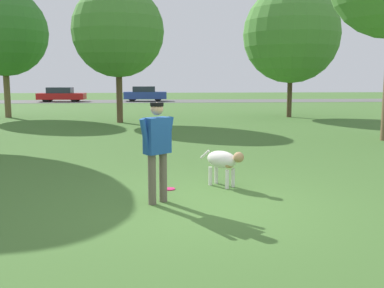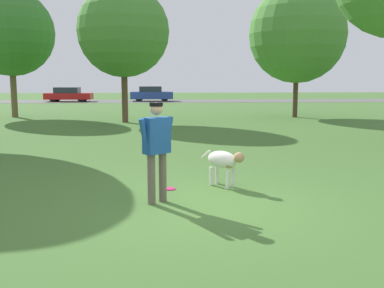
{
  "view_description": "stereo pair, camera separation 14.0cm",
  "coord_description": "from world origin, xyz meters",
  "px_view_note": "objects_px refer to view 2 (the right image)",
  "views": [
    {
      "loc": [
        -0.78,
        -7.02,
        2.03
      ],
      "look_at": [
        -0.13,
        0.76,
        0.9
      ],
      "focal_mm": 42.0,
      "sensor_mm": 36.0,
      "label": 1
    },
    {
      "loc": [
        -0.64,
        -7.03,
        2.03
      ],
      "look_at": [
        -0.13,
        0.76,
        0.9
      ],
      "focal_mm": 42.0,
      "sensor_mm": 36.0,
      "label": 2
    }
  ],
  "objects_px": {
    "frisbee": "(170,189)",
    "parked_car_blue": "(152,94)",
    "dog": "(224,161)",
    "tree_far_left": "(10,33)",
    "parked_car_red": "(68,95)",
    "tree_mid_center": "(123,31)",
    "person": "(157,144)",
    "tree_far_right": "(297,34)"
  },
  "relations": [
    {
      "from": "frisbee",
      "to": "parked_car_blue",
      "type": "relative_size",
      "value": 0.05
    },
    {
      "from": "dog",
      "to": "tree_far_left",
      "type": "bearing_deg",
      "value": 167.37
    },
    {
      "from": "parked_car_red",
      "to": "tree_mid_center",
      "type": "bearing_deg",
      "value": -69.32
    },
    {
      "from": "person",
      "to": "dog",
      "type": "xyz_separation_m",
      "value": [
        1.25,
        1.05,
        -0.49
      ]
    },
    {
      "from": "dog",
      "to": "parked_car_blue",
      "type": "bearing_deg",
      "value": 142.01
    },
    {
      "from": "person",
      "to": "parked_car_blue",
      "type": "xyz_separation_m",
      "value": [
        -0.88,
        34.28,
        -0.32
      ]
    },
    {
      "from": "tree_far_right",
      "to": "tree_mid_center",
      "type": "bearing_deg",
      "value": -165.3
    },
    {
      "from": "tree_far_left",
      "to": "parked_car_red",
      "type": "relative_size",
      "value": 1.6
    },
    {
      "from": "parked_car_blue",
      "to": "parked_car_red",
      "type": "bearing_deg",
      "value": -176.56
    },
    {
      "from": "tree_far_right",
      "to": "parked_car_red",
      "type": "height_order",
      "value": "tree_far_right"
    },
    {
      "from": "person",
      "to": "parked_car_blue",
      "type": "distance_m",
      "value": 34.29
    },
    {
      "from": "frisbee",
      "to": "tree_mid_center",
      "type": "height_order",
      "value": "tree_mid_center"
    },
    {
      "from": "tree_far_right",
      "to": "parked_car_red",
      "type": "relative_size",
      "value": 1.65
    },
    {
      "from": "parked_car_red",
      "to": "parked_car_blue",
      "type": "height_order",
      "value": "parked_car_blue"
    },
    {
      "from": "dog",
      "to": "frisbee",
      "type": "bearing_deg",
      "value": -123.18
    },
    {
      "from": "dog",
      "to": "tree_mid_center",
      "type": "height_order",
      "value": "tree_mid_center"
    },
    {
      "from": "tree_far_left",
      "to": "tree_far_right",
      "type": "distance_m",
      "value": 15.02
    },
    {
      "from": "tree_far_right",
      "to": "parked_car_blue",
      "type": "xyz_separation_m",
      "value": [
        -8.05,
        17.93,
        -3.67
      ]
    },
    {
      "from": "tree_far_left",
      "to": "parked_car_red",
      "type": "height_order",
      "value": "tree_far_left"
    },
    {
      "from": "frisbee",
      "to": "parked_car_red",
      "type": "distance_m",
      "value": 34.17
    },
    {
      "from": "person",
      "to": "parked_car_blue",
      "type": "bearing_deg",
      "value": 51.97
    },
    {
      "from": "dog",
      "to": "tree_far_left",
      "type": "height_order",
      "value": "tree_far_left"
    },
    {
      "from": "tree_far_left",
      "to": "parked_car_blue",
      "type": "bearing_deg",
      "value": 67.71
    },
    {
      "from": "tree_far_right",
      "to": "tree_far_left",
      "type": "bearing_deg",
      "value": 176.06
    },
    {
      "from": "tree_mid_center",
      "to": "parked_car_blue",
      "type": "xyz_separation_m",
      "value": [
        0.78,
        20.25,
        -3.53
      ]
    },
    {
      "from": "tree_mid_center",
      "to": "tree_far_right",
      "type": "distance_m",
      "value": 9.13
    },
    {
      "from": "tree_far_left",
      "to": "tree_mid_center",
      "type": "height_order",
      "value": "tree_far_left"
    },
    {
      "from": "frisbee",
      "to": "tree_mid_center",
      "type": "xyz_separation_m",
      "value": [
        -1.89,
        13.13,
        4.19
      ]
    },
    {
      "from": "tree_far_right",
      "to": "frisbee",
      "type": "bearing_deg",
      "value": -114.22
    },
    {
      "from": "parked_car_red",
      "to": "dog",
      "type": "bearing_deg",
      "value": -71.59
    },
    {
      "from": "parked_car_red",
      "to": "parked_car_blue",
      "type": "relative_size",
      "value": 1.08
    },
    {
      "from": "parked_car_blue",
      "to": "person",
      "type": "bearing_deg",
      "value": -87.4
    },
    {
      "from": "person",
      "to": "parked_car_blue",
      "type": "relative_size",
      "value": 0.43
    },
    {
      "from": "tree_mid_center",
      "to": "parked_car_blue",
      "type": "bearing_deg",
      "value": 87.79
    },
    {
      "from": "person",
      "to": "dog",
      "type": "bearing_deg",
      "value": 0.49
    },
    {
      "from": "dog",
      "to": "parked_car_red",
      "type": "relative_size",
      "value": 0.21
    },
    {
      "from": "frisbee",
      "to": "tree_far_right",
      "type": "bearing_deg",
      "value": 65.78
    },
    {
      "from": "tree_far_right",
      "to": "parked_car_blue",
      "type": "bearing_deg",
      "value": 114.19
    },
    {
      "from": "frisbee",
      "to": "person",
      "type": "bearing_deg",
      "value": -103.82
    },
    {
      "from": "dog",
      "to": "person",
      "type": "bearing_deg",
      "value": -91.68
    },
    {
      "from": "person",
      "to": "tree_far_left",
      "type": "distance_m",
      "value": 19.36
    },
    {
      "from": "tree_far_left",
      "to": "tree_far_right",
      "type": "bearing_deg",
      "value": -3.94
    }
  ]
}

